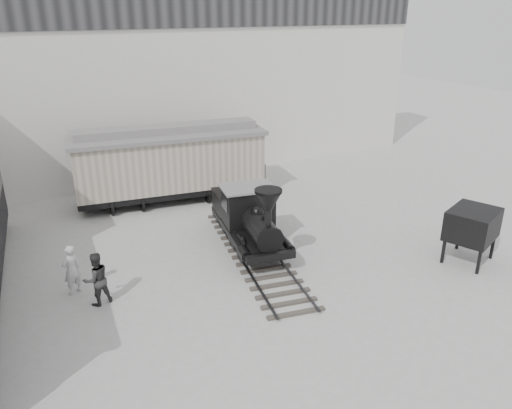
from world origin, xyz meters
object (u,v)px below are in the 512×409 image
boxcar (170,162)px  visitor_b (96,279)px  coal_hopper (472,228)px  visitor_a (71,270)px  locomotive (251,221)px

boxcar → visitor_b: (-5.15, -7.93, -1.08)m
boxcar → coal_hopper: bearing=-47.9°
visitor_a → coal_hopper: size_ratio=0.75×
locomotive → coal_hopper: bearing=-24.9°
boxcar → visitor_b: 9.52m
visitor_b → coal_hopper: 13.53m
locomotive → coal_hopper: (6.85, -4.76, 0.20)m
locomotive → boxcar: 6.76m
boxcar → coal_hopper: boxcar is taller
visitor_a → boxcar: bearing=-156.7°
boxcar → visitor_b: boxcar is taller
boxcar → visitor_a: size_ratio=5.41×
visitor_a → visitor_b: bearing=93.3°
locomotive → visitor_a: locomotive is taller
boxcar → visitor_b: bearing=-115.7°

